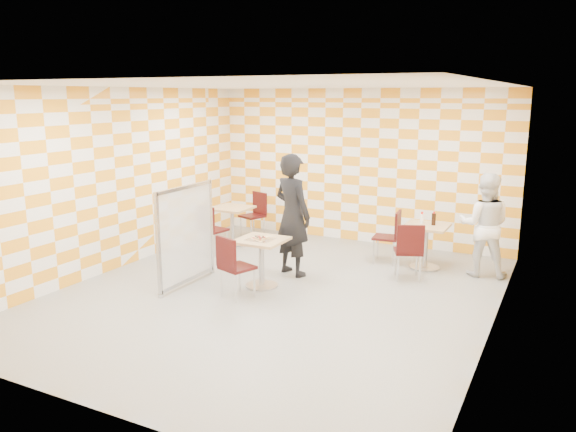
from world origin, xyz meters
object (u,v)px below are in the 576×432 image
Objects in this scene: chair_empty_near at (210,226)px; man_white at (484,225)px; chair_second_side at (391,233)px; chair_empty_far at (256,211)px; main_table at (261,254)px; partition at (186,235)px; chair_second_front at (409,247)px; man_dark at (292,215)px; second_table at (426,239)px; chair_main_front at (232,262)px; soda_bottle at (434,219)px; empty_table at (232,219)px; sport_bottle at (422,218)px.

man_white reaches higher than chair_empty_near.
chair_empty_far is at bearing 169.97° from chair_second_side.
partition is (-1.06, -0.43, 0.28)m from main_table.
man_dark is at bearing -163.74° from chair_second_front.
chair_empty_near is (-3.69, -0.98, 0.04)m from second_table.
chair_second_front is at bearing 43.81° from chair_main_front.
second_table is 0.78m from chair_second_front.
main_table is 2.01m from chair_empty_near.
main_table is at bearing 80.90° from chair_main_front.
chair_second_front is at bearing 31.62° from man_white.
man_white reaches higher than second_table.
chair_empty_near is 3.94m from soda_bottle.
chair_second_side is (3.11, 0.21, 0.04)m from empty_table.
chair_main_front is at bearing 100.59° from man_dark.
man_dark is at bearing -145.17° from second_table.
main_table is at bearing -47.51° from empty_table.
chair_empty_far is at bearing 82.73° from empty_table.
chair_second_side is (-0.60, 0.03, 0.04)m from second_table.
partition is 4.71m from man_white.
chair_second_side is 0.47× the size of man_dark.
chair_second_side is at bearing 3.92° from empty_table.
chair_empty_far is at bearing 121.75° from main_table.
chair_main_front is at bearing -99.10° from main_table.
chair_main_front is 3.45m from sport_bottle.
chair_second_side is 0.60× the size of partition.
chair_second_side is at bearing -178.68° from soda_bottle.
man_dark is 2.23m from sport_bottle.
empty_table is at bearing 105.84° from partition.
chair_main_front is 0.47× the size of man_dark.
man_dark is at bearing -133.55° from chair_second_side.
soda_bottle reaches higher than chair_main_front.
partition is at bearing -74.16° from empty_table.
empty_table is at bearing 92.05° from chair_empty_near.
second_table is 0.38× the size of man_dark.
man_dark reaches higher than partition.
sport_bottle is (-0.03, 0.85, 0.29)m from chair_second_front.
man_white is at bearing 12.58° from chair_empty_near.
chair_second_side is 3.25m from chair_empty_near.
chair_second_side is at bearing -7.43° from man_white.
chair_second_front and chair_empty_far have the same top height.
sport_bottle reaches higher than second_table.
chair_main_front reaches higher than main_table.
partition reaches higher than chair_second_front.
chair_main_front is at bearing -47.58° from chair_empty_near.
chair_main_front and chair_second_side have the same top height.
man_dark is (1.83, -0.31, 0.44)m from chair_empty_near.
chair_second_front is (3.64, -0.59, 0.04)m from empty_table.
empty_table is 3.69m from chair_second_front.
man_white is (1.51, 0.02, 0.29)m from chair_second_side.
soda_bottle is at bearing -10.47° from sport_bottle.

